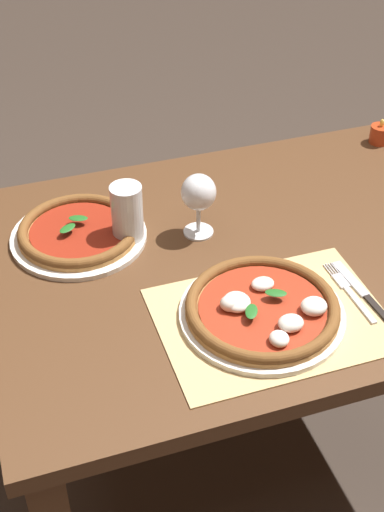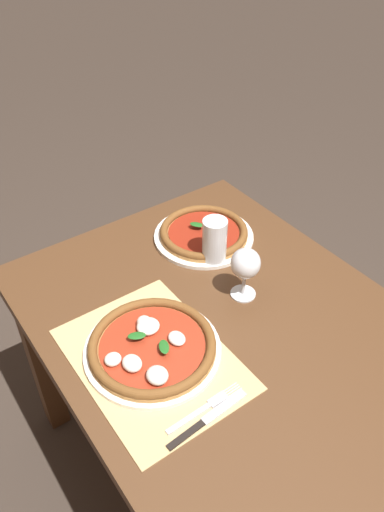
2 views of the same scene
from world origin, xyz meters
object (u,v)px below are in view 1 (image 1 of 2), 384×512
object	(u,v)px
wine_glass	(199,195)
votive_candle	(380,135)
pizza_far	(78,232)
fork	(349,291)
knife	(363,292)
pint_glass	(127,215)
pizza_near	(263,309)

from	to	relation	value
wine_glass	votive_candle	size ratio (longest dim) A/B	2.15
pizza_far	votive_candle	size ratio (longest dim) A/B	4.34
fork	knife	xyz separation A→B (m)	(0.03, -0.01, 0.00)
pint_glass	pizza_near	bearing A→B (deg)	-60.51
pint_glass	fork	distance (m)	0.51
pizza_far	wine_glass	bearing A→B (deg)	-13.66
fork	knife	size ratio (longest dim) A/B	0.93
fork	knife	distance (m)	0.03
pizza_far	pint_glass	distance (m)	0.13
pint_glass	votive_candle	world-z (taller)	pint_glass
pizza_near	pint_glass	size ratio (longest dim) A/B	2.31
pizza_far	pint_glass	size ratio (longest dim) A/B	2.15
knife	wine_glass	bearing A→B (deg)	129.09
pizza_near	pizza_far	bearing A→B (deg)	128.18
pint_glass	fork	world-z (taller)	pint_glass
pizza_near	pizza_far	xyz separation A→B (m)	(-0.30, 0.38, -0.00)
pizza_far	votive_candle	world-z (taller)	votive_candle
pizza_far	fork	bearing A→B (deg)	-36.46
pint_glass	knife	distance (m)	0.54
pizza_far	knife	xyz separation A→B (m)	(0.52, -0.38, -0.01)
pint_glass	fork	bearing A→B (deg)	-39.80
wine_glass	pint_glass	bearing A→B (deg)	171.97
pint_glass	knife	size ratio (longest dim) A/B	0.67
pizza_near	pint_glass	distance (m)	0.39
pizza_near	pint_glass	xyz separation A→B (m)	(-0.19, 0.34, 0.05)
pizza_near	wine_glass	world-z (taller)	wine_glass
votive_candle	fork	bearing A→B (deg)	-125.36
pizza_far	wine_glass	distance (m)	0.29
pizza_far	wine_glass	size ratio (longest dim) A/B	2.02
pizza_far	pint_glass	bearing A→B (deg)	-21.59
pizza_far	votive_candle	bearing A→B (deg)	11.21
pizza_near	wine_glass	xyz separation A→B (m)	(-0.03, 0.31, 0.08)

